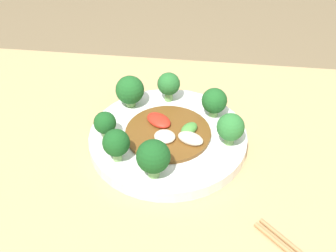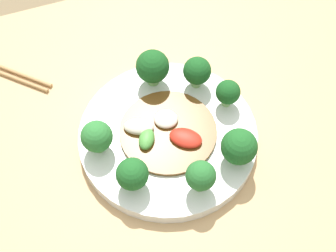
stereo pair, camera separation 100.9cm
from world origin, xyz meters
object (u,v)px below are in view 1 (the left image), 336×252
broccoli_north (154,157)px  broccoli_northeast (116,143)px  plate (168,139)px  broccoli_southwest (214,101)px  broccoli_west (231,128)px  broccoli_south (170,85)px  broccoli_east (105,123)px  stirfry_center (170,132)px  broccoli_southeast (130,90)px

broccoli_north → broccoli_northeast: bearing=-24.0°
plate → broccoli_southwest: broccoli_southwest is taller
plate → broccoli_west: size_ratio=4.72×
plate → broccoli_south: size_ratio=4.71×
broccoli_northeast → broccoli_west: size_ratio=0.99×
broccoli_east → broccoli_north: size_ratio=0.76×
stirfry_center → broccoli_south: bearing=-83.3°
plate → broccoli_south: 0.12m
broccoli_east → stirfry_center: bearing=-170.3°
broccoli_west → plate: bearing=-5.0°
broccoli_northeast → broccoli_southwest: bearing=-138.1°
broccoli_west → broccoli_north: bearing=38.1°
broccoli_east → broccoli_north: (-0.10, 0.08, 0.01)m
plate → broccoli_south: bearing=-85.4°
broccoli_west → broccoli_east: broccoli_west is taller
broccoli_southeast → stirfry_center: bearing=137.4°
broccoli_northeast → broccoli_south: (-0.07, -0.18, 0.00)m
broccoli_northeast → plate: bearing=-136.4°
plate → broccoli_southeast: (0.08, -0.08, 0.05)m
broccoli_northeast → broccoli_east: 0.06m
broccoli_west → broccoli_north: (0.12, 0.09, 0.01)m
broccoli_north → stirfry_center: 0.11m
broccoli_southwest → stirfry_center: bearing=41.8°
broccoli_southwest → broccoli_west: bearing=112.1°
plate → broccoli_north: 0.12m
broccoli_southwest → broccoli_north: bearing=62.4°
broccoli_southeast → broccoli_northeast: size_ratio=1.05×
broccoli_southwest → broccoli_southeast: bearing=-4.4°
broccoli_west → broccoli_north: 0.15m
broccoli_northeast → broccoli_west: (-0.19, -0.06, -0.00)m
broccoli_west → broccoli_southwest: (0.03, -0.08, -0.00)m
broccoli_west → stirfry_center: bearing=-5.0°
broccoli_south → stirfry_center: size_ratio=0.39×
broccoli_southeast → broccoli_east: 0.10m
broccoli_southwest → stirfry_center: 0.10m
broccoli_southeast → broccoli_north: size_ratio=0.92×
broccoli_west → stirfry_center: size_ratio=0.39×
broccoli_southeast → broccoli_southwest: 0.16m
broccoli_east → broccoli_northeast: bearing=120.2°
stirfry_center → broccoli_northeast: bearing=42.1°
broccoli_south → broccoli_north: size_ratio=0.88×
broccoli_west → stirfry_center: (0.11, -0.01, -0.03)m
broccoli_south → broccoli_southeast: bearing=19.0°
plate → broccoli_east: size_ratio=5.41×
broccoli_northeast → broccoli_north: (-0.07, 0.03, 0.00)m
broccoli_west → stirfry_center: broccoli_west is taller
plate → broccoli_northeast: size_ratio=4.75×
broccoli_west → stirfry_center: 0.11m
plate → broccoli_west: bearing=175.0°
stirfry_center → broccoli_southwest: bearing=-138.2°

